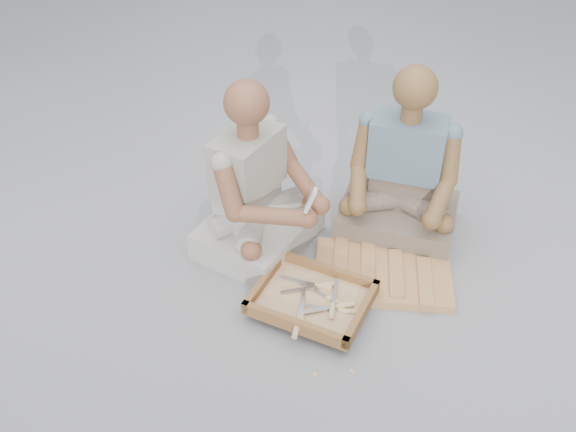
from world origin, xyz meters
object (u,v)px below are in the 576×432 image
at_px(companion, 402,180).
at_px(carved_panel, 382,273).
at_px(craftsman, 257,194).
at_px(tool_tray, 312,299).

bearing_deg(companion, carved_panel, 89.98).
bearing_deg(craftsman, tool_tray, 60.44).
xyz_separation_m(tool_tray, companion, (0.15, 0.65, 0.21)).
xyz_separation_m(carved_panel, craftsman, (-0.58, -0.02, 0.25)).
bearing_deg(craftsman, companion, 131.33).
bearing_deg(carved_panel, companion, 97.40).
distance_m(tool_tray, craftsman, 0.52).
distance_m(tool_tray, companion, 0.70).
bearing_deg(carved_panel, craftsman, -178.20).
xyz_separation_m(craftsman, companion, (0.54, 0.37, -0.00)).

